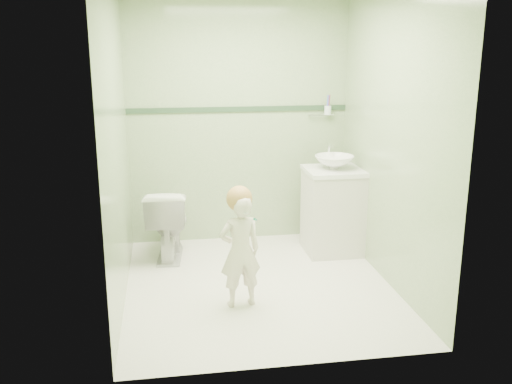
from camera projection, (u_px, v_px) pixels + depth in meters
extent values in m
plane|color=white|center=(259.00, 285.00, 4.80)|extent=(2.50, 2.50, 0.00)
cube|color=#8EAF7C|center=(239.00, 124.00, 5.69)|extent=(2.20, 0.04, 2.40)
cube|color=#8EAF7C|center=(294.00, 183.00, 3.30)|extent=(2.20, 0.04, 2.40)
cube|color=#8EAF7C|center=(117.00, 150.00, 4.33)|extent=(0.04, 2.50, 2.40)
cube|color=#8EAF7C|center=(391.00, 142.00, 4.67)|extent=(0.04, 2.50, 2.40)
cube|color=#2B452E|center=(239.00, 109.00, 5.64)|extent=(2.20, 0.02, 0.05)
cube|color=silver|center=(333.00, 212.00, 5.50)|extent=(0.52, 0.50, 0.80)
cube|color=white|center=(334.00, 171.00, 5.39)|extent=(0.54, 0.52, 0.04)
imported|color=white|center=(334.00, 162.00, 5.37)|extent=(0.37, 0.37, 0.13)
cylinder|color=silver|center=(329.00, 152.00, 5.55)|extent=(0.03, 0.03, 0.18)
cylinder|color=silver|center=(330.00, 145.00, 5.48)|extent=(0.02, 0.12, 0.02)
cylinder|color=silver|center=(321.00, 115.00, 5.75)|extent=(0.26, 0.02, 0.02)
cylinder|color=silver|center=(328.00, 110.00, 5.73)|extent=(0.07, 0.07, 0.09)
cylinder|color=#4364D8|center=(327.00, 103.00, 5.70)|extent=(0.01, 0.01, 0.17)
cylinder|color=#7249A5|center=(328.00, 103.00, 5.70)|extent=(0.01, 0.01, 0.17)
cylinder|color=#C73245|center=(329.00, 103.00, 5.72)|extent=(0.01, 0.01, 0.17)
imported|color=white|center=(168.00, 223.00, 5.37)|extent=(0.44, 0.70, 0.68)
imported|color=silver|center=(240.00, 251.00, 4.34)|extent=(0.35, 0.26, 0.89)
sphere|color=#B58345|center=(239.00, 199.00, 4.26)|extent=(0.20, 0.20, 0.20)
cylinder|color=#107C5D|center=(255.00, 219.00, 4.18)|extent=(0.05, 0.14, 0.06)
cube|color=white|center=(246.00, 213.00, 4.19)|extent=(0.03, 0.03, 0.02)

